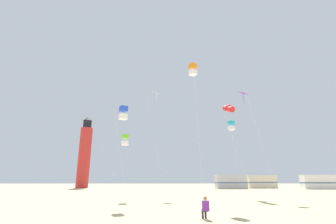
{
  "coord_description": "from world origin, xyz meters",
  "views": [
    {
      "loc": [
        -0.23,
        -6.72,
        2.06
      ],
      "look_at": [
        -0.02,
        9.65,
        6.62
      ],
      "focal_mm": 25.64,
      "sensor_mm": 36.0,
      "label": 1
    }
  ],
  "objects": [
    {
      "name": "kite_flyer_standing",
      "position": [
        1.92,
        6.81,
        0.61
      ],
      "size": [
        0.37,
        0.53,
        1.16
      ],
      "rotation": [
        0.0,
        0.0,
        3.27
      ],
      "color": "#722D99",
      "rests_on": "ground"
    },
    {
      "name": "kite_box_cyan",
      "position": [
        7.93,
        21.98,
        8.33
      ],
      "size": [
        0.94,
        0.94,
        8.92
      ],
      "color": "silver",
      "rests_on": "ground"
    },
    {
      "name": "rv_van_white",
      "position": [
        31.1,
        43.8,
        1.39
      ],
      "size": [
        6.56,
        2.71,
        2.8
      ],
      "rotation": [
        0.0,
        0.0,
        -0.06
      ],
      "color": "white",
      "rests_on": "ground"
    },
    {
      "name": "lighthouse_distant",
      "position": [
        -19.34,
        51.16,
        7.84
      ],
      "size": [
        2.8,
        2.8,
        16.8
      ],
      "color": "red",
      "rests_on": "ground"
    },
    {
      "name": "kite_box_orange",
      "position": [
        2.43,
        14.27,
        12.12
      ],
      "size": [
        0.96,
        0.96,
        12.72
      ],
      "color": "silver",
      "rests_on": "ground"
    },
    {
      "name": "kite_tube_scarlet",
      "position": [
        7.56,
        21.3,
        10.34
      ],
      "size": [
        2.82,
        2.83,
        11.04
      ],
      "color": "silver",
      "rests_on": "ground"
    },
    {
      "name": "rv_van_cream",
      "position": [
        21.52,
        49.21,
        1.39
      ],
      "size": [
        6.53,
        2.6,
        2.8
      ],
      "rotation": [
        0.0,
        0.0,
        0.04
      ],
      "color": "beige",
      "rests_on": "ground"
    },
    {
      "name": "kite_diamond_white",
      "position": [
        -1.38,
        23.27,
        12.42
      ],
      "size": [
        2.84,
        2.14,
        13.32
      ],
      "color": "silver",
      "rests_on": "ground"
    },
    {
      "name": "kite_box_lime",
      "position": [
        -4.43,
        18.43,
        6.0
      ],
      "size": [
        3.41,
        3.06,
        6.59
      ],
      "color": "silver",
      "rests_on": "ground"
    },
    {
      "name": "kite_box_blue",
      "position": [
        -3.79,
        13.05,
        7.47
      ],
      "size": [
        1.52,
        1.26,
        8.05
      ],
      "color": "silver",
      "rests_on": "ground"
    },
    {
      "name": "rv_van_silver",
      "position": [
        13.74,
        45.83,
        1.39
      ],
      "size": [
        6.61,
        2.86,
        2.8
      ],
      "rotation": [
        0.0,
        0.0,
        0.08
      ],
      "color": "#B7BABF",
      "rests_on": "ground"
    },
    {
      "name": "kite_diamond_violet",
      "position": [
        8.87,
        19.05,
        10.99
      ],
      "size": [
        3.27,
        3.08,
        11.76
      ],
      "color": "silver",
      "rests_on": "ground"
    }
  ]
}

